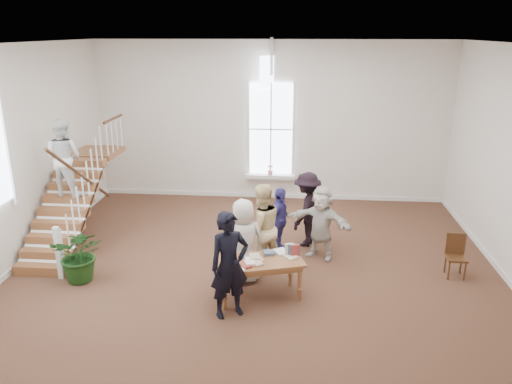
# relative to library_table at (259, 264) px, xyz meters

# --- Properties ---
(ground) EXTENTS (10.00, 10.00, 0.00)m
(ground) POSITION_rel_library_table_xyz_m (-0.14, 1.32, -0.66)
(ground) COLOR #432A1A
(ground) RESTS_ON ground
(room_shell) EXTENTS (10.49, 10.00, 10.00)m
(room_shell) POSITION_rel_library_table_xyz_m (-0.14, 5.71, -0.26)
(room_shell) COLOR silver
(room_shell) RESTS_ON ground
(staircase) EXTENTS (1.10, 4.10, 2.92)m
(staircase) POSITION_rel_library_table_xyz_m (-4.49, 2.07, 0.96)
(staircase) COLOR brown
(staircase) RESTS_ON ground
(library_table) EXTENTS (1.75, 1.23, 0.81)m
(library_table) POSITION_rel_library_table_xyz_m (0.00, 0.00, 0.00)
(library_table) COLOR brown
(library_table) RESTS_ON ground
(police_officer) EXTENTS (0.83, 0.74, 1.90)m
(police_officer) POSITION_rel_library_table_xyz_m (-0.45, -0.66, 0.29)
(police_officer) COLOR black
(police_officer) RESTS_ON ground
(elderly_woman) EXTENTS (0.97, 0.82, 1.69)m
(elderly_woman) POSITION_rel_library_table_xyz_m (-0.35, 0.59, 0.19)
(elderly_woman) COLOR beige
(elderly_woman) RESTS_ON ground
(person_yellow) EXTENTS (1.13, 1.06, 1.86)m
(person_yellow) POSITION_rel_library_table_xyz_m (-0.05, 1.09, 0.27)
(person_yellow) COLOR beige
(person_yellow) RESTS_ON ground
(woman_cluster_a) EXTENTS (0.63, 0.94, 1.49)m
(woman_cluster_a) POSITION_rel_library_table_xyz_m (0.28, 2.01, 0.09)
(woman_cluster_a) COLOR navy
(woman_cluster_a) RESTS_ON ground
(woman_cluster_b) EXTENTS (1.02, 1.28, 1.73)m
(woman_cluster_b) POSITION_rel_library_table_xyz_m (0.88, 2.46, 0.20)
(woman_cluster_b) COLOR black
(woman_cluster_b) RESTS_ON ground
(woman_cluster_c) EXTENTS (1.54, 1.11, 1.61)m
(woman_cluster_c) POSITION_rel_library_table_xyz_m (1.18, 1.81, 0.15)
(woman_cluster_c) COLOR beige
(woman_cluster_c) RESTS_ON ground
(floor_plant) EXTENTS (1.12, 1.01, 1.12)m
(floor_plant) POSITION_rel_library_table_xyz_m (-3.54, 0.33, -0.10)
(floor_plant) COLOR #163A12
(floor_plant) RESTS_ON ground
(side_chair) EXTENTS (0.39, 0.39, 0.88)m
(side_chair) POSITION_rel_library_table_xyz_m (3.86, 1.20, -0.18)
(side_chair) COLOR #341C0E
(side_chair) RESTS_ON ground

